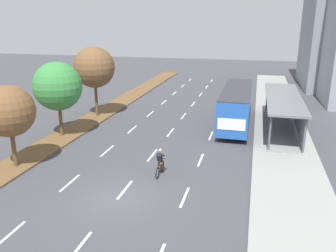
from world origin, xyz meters
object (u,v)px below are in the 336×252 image
median_tree_second (58,86)px  median_tree_nearest (9,111)px  bus_shelter (286,110)px  median_tree_third (94,67)px  cyclist (160,163)px  bus (236,103)px

median_tree_second → median_tree_nearest: bearing=-86.0°
bus_shelter → median_tree_second: median_tree_second is taller
median_tree_second → median_tree_third: median_tree_third is taller
median_tree_second → median_tree_third: size_ratio=0.89×
median_tree_nearest → median_tree_second: bearing=94.0°
bus_shelter → cyclist: size_ratio=7.09×
cyclist → median_tree_second: 11.70m
bus_shelter → median_tree_second: bearing=-160.6°
bus_shelter → cyclist: bearing=-125.2°
bus → median_tree_second: (-13.77, -7.04, 2.14)m
median_tree_third → bus_shelter: bearing=-0.2°
cyclist → median_tree_second: bearing=152.5°
bus → cyclist: 12.86m
median_tree_nearest → median_tree_second: size_ratio=0.89×
cyclist → median_tree_nearest: 10.03m
bus → median_tree_second: 15.61m
bus → median_tree_third: size_ratio=1.67×
bus → median_tree_third: bearing=-177.5°
median_tree_nearest → bus_shelter: bearing=36.0°
bus_shelter → median_tree_nearest: size_ratio=2.41×
bus_shelter → bus: bearing=171.0°
median_tree_second → median_tree_third: bearing=88.9°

